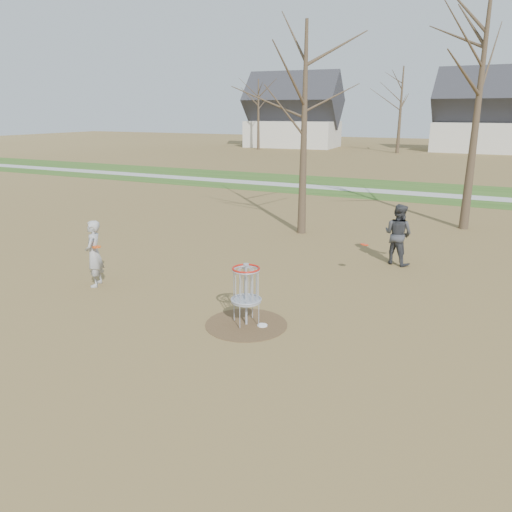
{
  "coord_description": "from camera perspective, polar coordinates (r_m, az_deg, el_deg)",
  "views": [
    {
      "loc": [
        4.6,
        -8.9,
        4.48
      ],
      "look_at": [
        -0.5,
        1.5,
        1.1
      ],
      "focal_mm": 35.0,
      "sensor_mm": 36.0,
      "label": 1
    }
  ],
  "objects": [
    {
      "name": "houses_row",
      "position": [
        61.47,
        26.67,
        13.73
      ],
      "size": [
        56.51,
        10.01,
        7.26
      ],
      "color": "silver",
      "rests_on": "ground"
    },
    {
      "name": "disc_golf_basket",
      "position": [
        10.64,
        -1.14,
        -3.33
      ],
      "size": [
        0.64,
        0.64,
        1.35
      ],
      "color": "#9EA3AD",
      "rests_on": "ground"
    },
    {
      "name": "footpath",
      "position": [
        29.6,
        17.0,
        6.9
      ],
      "size": [
        160.0,
        1.5,
        0.01
      ],
      "primitive_type": "cube",
      "color": "#9E9E99",
      "rests_on": "green_band"
    },
    {
      "name": "dirt_circle",
      "position": [
        10.97,
        -1.11,
        -7.81
      ],
      "size": [
        1.8,
        1.8,
        0.01
      ],
      "primitive_type": "cylinder",
      "color": "#47331E",
      "rests_on": "ground"
    },
    {
      "name": "player_standing",
      "position": [
        13.73,
        -18.03,
        0.25
      ],
      "size": [
        0.66,
        0.76,
        1.76
      ],
      "primitive_type": "imported",
      "rotation": [
        0.0,
        0.0,
        -1.13
      ],
      "color": "#A4A4A4",
      "rests_on": "ground"
    },
    {
      "name": "discs_in_play",
      "position": [
        13.25,
        -1.72,
        1.19
      ],
      "size": [
        6.22,
        4.06,
        0.2
      ],
      "color": "red",
      "rests_on": "ground"
    },
    {
      "name": "ground",
      "position": [
        10.98,
        -1.11,
        -7.83
      ],
      "size": [
        160.0,
        160.0,
        0.0
      ],
      "primitive_type": "plane",
      "color": "brown",
      "rests_on": "ground"
    },
    {
      "name": "player_throwing",
      "position": [
        15.55,
        15.92,
        2.4
      ],
      "size": [
        1.08,
        0.96,
        1.84
      ],
      "primitive_type": "imported",
      "rotation": [
        0.0,
        0.0,
        2.79
      ],
      "color": "#37383C",
      "rests_on": "ground"
    },
    {
      "name": "bare_trees",
      "position": [
        44.79,
        23.47,
        16.11
      ],
      "size": [
        52.62,
        44.98,
        9.0
      ],
      "color": "#382B1E",
      "rests_on": "ground"
    },
    {
      "name": "disc_grounded",
      "position": [
        10.89,
        0.73,
        -7.92
      ],
      "size": [
        0.22,
        0.22,
        0.02
      ],
      "primitive_type": "cylinder",
      "color": "white",
      "rests_on": "dirt_circle"
    },
    {
      "name": "green_band",
      "position": [
        30.58,
        17.31,
        7.13
      ],
      "size": [
        160.0,
        8.0,
        0.01
      ],
      "primitive_type": "cube",
      "color": "#2D5119",
      "rests_on": "ground"
    }
  ]
}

